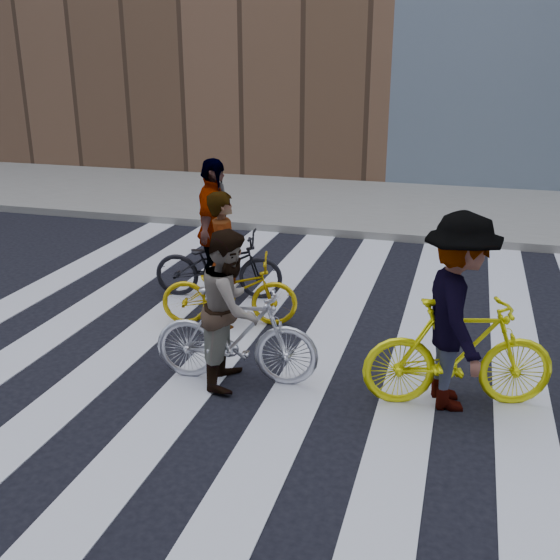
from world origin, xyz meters
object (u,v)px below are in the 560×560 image
at_px(rider_left, 225,260).
at_px(rider_right, 457,313).
at_px(bike_yellow_right, 459,353).
at_px(bike_dark_rear, 218,265).
at_px(bike_silver_mid, 236,336).
at_px(rider_mid, 231,308).
at_px(bike_yellow_left, 230,291).
at_px(rider_rear, 214,230).

relative_size(rider_left, rider_right, 0.89).
bearing_deg(bike_yellow_right, bike_dark_rear, 41.84).
distance_m(bike_silver_mid, rider_mid, 0.31).
height_order(bike_yellow_left, rider_mid, rider_mid).
bearing_deg(bike_silver_mid, rider_mid, 83.46).
distance_m(rider_left, rider_rear, 1.03).
xyz_separation_m(bike_yellow_left, rider_left, (-0.05, 0.00, 0.41)).
distance_m(rider_left, rider_right, 3.11).
bearing_deg(rider_right, bike_yellow_left, 50.30).
relative_size(bike_silver_mid, rider_right, 0.89).
relative_size(rider_mid, rider_right, 0.85).
xyz_separation_m(bike_yellow_left, rider_rear, (-0.54, 0.89, 0.53)).
distance_m(rider_right, rider_rear, 3.97).
bearing_deg(rider_mid, rider_right, -92.72).
xyz_separation_m(rider_left, rider_mid, (0.60, -1.42, -0.03)).
bearing_deg(bike_yellow_left, rider_right, -129.67).
bearing_deg(bike_dark_rear, rider_left, -163.25).
distance_m(bike_yellow_left, rider_mid, 1.57).
relative_size(bike_dark_rear, rider_mid, 1.09).
distance_m(bike_silver_mid, bike_dark_rear, 2.56).
bearing_deg(rider_left, rider_right, -129.28).
distance_m(bike_silver_mid, bike_yellow_right, 2.24).
xyz_separation_m(bike_silver_mid, bike_dark_rear, (-1.09, 2.32, -0.04)).
distance_m(bike_yellow_left, rider_left, 0.41).
xyz_separation_m(bike_dark_rear, rider_rear, (-0.05, 0.00, 0.51)).
bearing_deg(rider_left, bike_yellow_right, -128.91).
xyz_separation_m(rider_mid, rider_rear, (-1.09, 2.32, 0.16)).
height_order(bike_yellow_left, rider_rear, rider_rear).
height_order(bike_yellow_left, bike_dark_rear, bike_dark_rear).
bearing_deg(rider_rear, bike_yellow_right, -132.46).
relative_size(bike_yellow_left, rider_mid, 1.04).
bearing_deg(bike_yellow_left, rider_left, 74.96).
bearing_deg(rider_mid, bike_dark_rear, 17.74).
xyz_separation_m(bike_yellow_left, rider_mid, (0.55, -1.42, 0.38)).
xyz_separation_m(bike_silver_mid, rider_rear, (-1.14, 2.32, 0.46)).
distance_m(bike_yellow_right, rider_left, 3.16).
bearing_deg(bike_yellow_left, bike_yellow_right, -129.28).
bearing_deg(bike_silver_mid, bike_yellow_left, 16.30).
relative_size(bike_yellow_left, rider_right, 0.88).
bearing_deg(rider_right, bike_silver_mid, 78.84).
distance_m(bike_silver_mid, rider_left, 1.60).
relative_size(bike_yellow_left, bike_yellow_right, 0.93).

